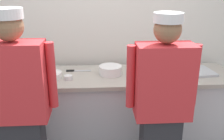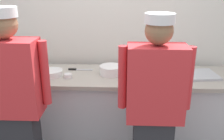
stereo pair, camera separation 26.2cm
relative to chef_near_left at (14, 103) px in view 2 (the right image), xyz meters
The scene contains 13 objects.
wall_back 1.46m from the chef_near_left, 60.02° to the left, with size 4.44×0.10×2.93m.
prep_counter 1.06m from the chef_near_left, 45.99° to the left, with size 2.83×0.68×0.89m.
chef_near_left is the anchor object (origin of this frame).
chef_center 1.15m from the chef_near_left, ahead, with size 0.59×0.24×1.62m.
plate_stack_front 1.04m from the chef_near_left, 42.81° to the left, with size 0.24×0.24×0.10m.
plate_stack_rear 0.66m from the chef_near_left, 77.52° to the left, with size 0.22×0.22×0.06m.
mixing_bowl_steel 0.65m from the chef_near_left, 104.89° to the left, with size 0.36×0.36×0.14m, color #B7BABF.
sheet_tray 1.77m from the chef_near_left, 23.14° to the left, with size 0.51×0.32×0.02m, color #B7BABF.
squeeze_bottle_primary 0.92m from the chef_near_left, 111.86° to the left, with size 0.06×0.06×0.19m.
ramekin_green_sauce 0.66m from the chef_near_left, 60.45° to the left, with size 0.08×0.08×0.05m.
ramekin_orange_sauce 1.32m from the chef_near_left, 39.63° to the left, with size 0.11×0.11×0.04m.
ramekin_red_sauce 1.14m from the chef_near_left, 28.87° to the left, with size 0.09×0.09×0.05m.
chefs_knife 0.92m from the chef_near_left, 64.76° to the left, with size 0.27×0.03×0.02m.
Camera 2 is at (0.22, -2.16, 1.84)m, focal length 40.40 mm.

